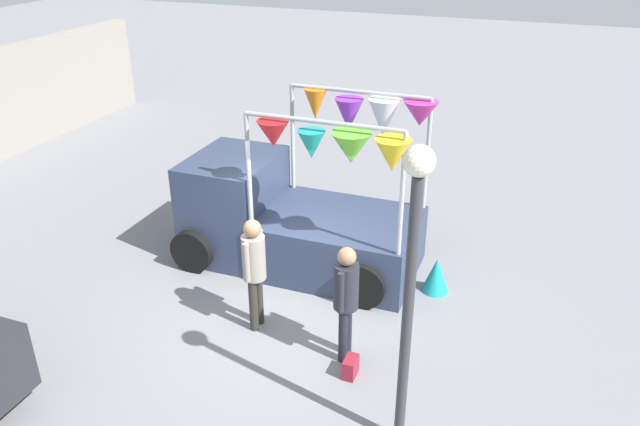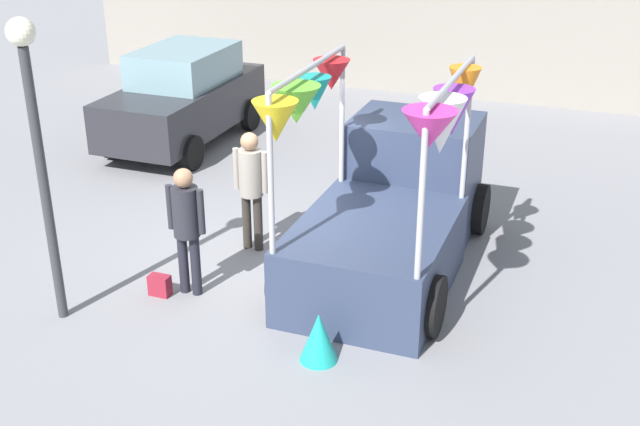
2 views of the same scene
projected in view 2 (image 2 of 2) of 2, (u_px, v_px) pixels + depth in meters
ground_plane at (276, 259)px, 11.44m from camera, size 60.00×60.00×0.00m
vendor_truck at (395, 201)px, 11.02m from camera, size 2.46×4.15×2.96m
parked_car at (184, 97)px, 15.70m from camera, size 1.88×4.00×1.88m
person_customer at (186, 219)px, 10.13m from camera, size 0.53×0.34×1.74m
person_vendor at (251, 180)px, 11.30m from camera, size 0.53×0.34×1.78m
handbag at (160, 285)px, 10.45m from camera, size 0.28×0.16×0.28m
street_lamp at (36, 130)px, 9.04m from camera, size 0.32×0.32×3.70m
brick_boundary_wall at (433, 40)px, 18.87m from camera, size 18.00×0.36×2.60m
folded_kite_bundle_teal at (319, 337)px, 9.03m from camera, size 0.60×0.60×0.60m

